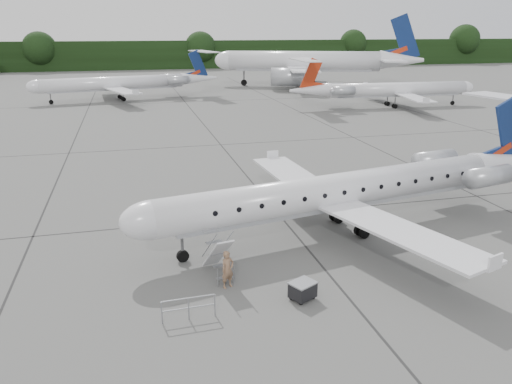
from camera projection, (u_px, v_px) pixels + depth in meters
name	position (u px, v px, depth m)	size (l,w,h in m)	color
ground	(394.00, 245.00, 27.91)	(320.00, 320.00, 0.00)	#5C5D5A
treeline	(174.00, 55.00, 146.32)	(260.00, 4.00, 8.00)	black
main_regional_jet	(337.00, 174.00, 28.58)	(27.85, 20.05, 7.14)	silver
airstair	(218.00, 255.00, 24.13)	(0.85, 2.28, 2.24)	silver
passenger	(228.00, 269.00, 23.09)	(0.66, 0.44, 1.82)	#836147
safety_railing	(189.00, 309.00, 20.61)	(2.20, 0.08, 1.00)	gray
baggage_cart	(303.00, 290.00, 22.18)	(1.04, 0.84, 0.90)	black
bg_narrowbody	(304.00, 51.00, 101.44)	(39.23, 28.25, 14.08)	silver
bg_regional_left	(113.00, 77.00, 82.14)	(29.82, 21.47, 7.82)	silver
bg_regional_right	(399.00, 82.00, 75.54)	(28.01, 20.17, 7.35)	silver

